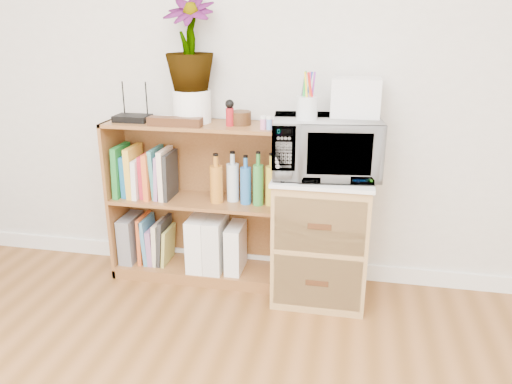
# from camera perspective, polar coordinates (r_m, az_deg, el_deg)

# --- Properties ---
(skirting_board) EXTENTS (4.00, 0.02, 0.10)m
(skirting_board) POSITION_cam_1_polar(r_m,az_deg,el_deg) (3.17, 0.24, -8.01)
(skirting_board) COLOR white
(skirting_board) RESTS_ON ground
(bookshelf) EXTENTS (1.00, 0.30, 0.95)m
(bookshelf) POSITION_cam_1_polar(r_m,az_deg,el_deg) (2.96, -6.95, -1.22)
(bookshelf) COLOR brown
(bookshelf) RESTS_ON ground
(wicker_unit) EXTENTS (0.50, 0.45, 0.70)m
(wicker_unit) POSITION_cam_1_polar(r_m,az_deg,el_deg) (2.80, 7.49, -5.19)
(wicker_unit) COLOR #9E7542
(wicker_unit) RESTS_ON ground
(microwave) EXTENTS (0.59, 0.43, 0.30)m
(microwave) POSITION_cam_1_polar(r_m,az_deg,el_deg) (2.62, 7.96, 5.15)
(microwave) COLOR silver
(microwave) RESTS_ON wicker_unit
(pen_cup) EXTENTS (0.11, 0.11, 0.12)m
(pen_cup) POSITION_cam_1_polar(r_m,az_deg,el_deg) (2.52, 5.83, 9.53)
(pen_cup) COLOR silver
(pen_cup) RESTS_ON microwave
(small_appliance) EXTENTS (0.24, 0.20, 0.19)m
(small_appliance) POSITION_cam_1_polar(r_m,az_deg,el_deg) (2.65, 11.35, 10.59)
(small_appliance) COLOR silver
(small_appliance) RESTS_ON microwave
(router) EXTENTS (0.19, 0.13, 0.04)m
(router) POSITION_cam_1_polar(r_m,az_deg,el_deg) (2.93, -13.92, 8.19)
(router) COLOR black
(router) RESTS_ON bookshelf
(white_bowl) EXTENTS (0.13, 0.13, 0.03)m
(white_bowl) POSITION_cam_1_polar(r_m,az_deg,el_deg) (2.85, -10.54, 8.09)
(white_bowl) COLOR white
(white_bowl) RESTS_ON bookshelf
(plant_pot) EXTENTS (0.21, 0.21, 0.18)m
(plant_pot) POSITION_cam_1_polar(r_m,az_deg,el_deg) (2.83, -7.32, 9.69)
(plant_pot) COLOR white
(plant_pot) RESTS_ON bookshelf
(potted_plant) EXTENTS (0.27, 0.27, 0.49)m
(potted_plant) POSITION_cam_1_polar(r_m,az_deg,el_deg) (2.79, -7.62, 16.42)
(potted_plant) COLOR #3A7D32
(potted_plant) RESTS_ON plant_pot
(trinket_box) EXTENTS (0.30, 0.07, 0.05)m
(trinket_box) POSITION_cam_1_polar(r_m,az_deg,el_deg) (2.75, -9.25, 7.94)
(trinket_box) COLOR #371C0F
(trinket_box) RESTS_ON bookshelf
(kokeshi_doll) EXTENTS (0.04, 0.04, 0.10)m
(kokeshi_doll) POSITION_cam_1_polar(r_m,az_deg,el_deg) (2.72, -3.01, 8.55)
(kokeshi_doll) COLOR maroon
(kokeshi_doll) RESTS_ON bookshelf
(wooden_bowl) EXTENTS (0.12, 0.12, 0.07)m
(wooden_bowl) POSITION_cam_1_polar(r_m,az_deg,el_deg) (2.76, -1.85, 8.46)
(wooden_bowl) COLOR #3B1F10
(wooden_bowl) RESTS_ON bookshelf
(paint_jars) EXTENTS (0.12, 0.04, 0.06)m
(paint_jars) POSITION_cam_1_polar(r_m,az_deg,el_deg) (2.63, 1.52, 7.78)
(paint_jars) COLOR pink
(paint_jars) RESTS_ON bookshelf
(file_box) EXTENTS (0.09, 0.23, 0.29)m
(file_box) POSITION_cam_1_polar(r_m,az_deg,el_deg) (3.21, -14.07, -5.07)
(file_box) COLOR slate
(file_box) RESTS_ON bookshelf
(magazine_holder_left) EXTENTS (0.10, 0.26, 0.32)m
(magazine_holder_left) POSITION_cam_1_polar(r_m,az_deg,el_deg) (3.03, -6.48, -5.62)
(magazine_holder_left) COLOR white
(magazine_holder_left) RESTS_ON bookshelf
(magazine_holder_mid) EXTENTS (0.10, 0.26, 0.32)m
(magazine_holder_mid) POSITION_cam_1_polar(r_m,az_deg,el_deg) (3.01, -4.57, -5.79)
(magazine_holder_mid) COLOR silver
(magazine_holder_mid) RESTS_ON bookshelf
(magazine_holder_right) EXTENTS (0.09, 0.23, 0.28)m
(magazine_holder_right) POSITION_cam_1_polar(r_m,az_deg,el_deg) (2.99, -2.34, -6.35)
(magazine_holder_right) COLOR white
(magazine_holder_right) RESTS_ON bookshelf
(cookbooks) EXTENTS (0.34, 0.20, 0.31)m
(cookbooks) POSITION_cam_1_polar(r_m,az_deg,el_deg) (3.01, -12.47, 2.08)
(cookbooks) COLOR #1F762D
(cookbooks) RESTS_ON bookshelf
(liquor_bottles) EXTENTS (0.38, 0.07, 0.30)m
(liquor_bottles) POSITION_cam_1_polar(r_m,az_deg,el_deg) (2.83, -1.48, 1.53)
(liquor_bottles) COLOR #C37624
(liquor_bottles) RESTS_ON bookshelf
(lower_books) EXTENTS (0.19, 0.19, 0.30)m
(lower_books) POSITION_cam_1_polar(r_m,az_deg,el_deg) (3.15, -11.37, -5.52)
(lower_books) COLOR #C05021
(lower_books) RESTS_ON bookshelf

